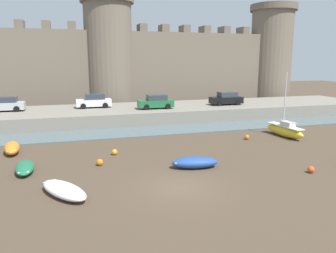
{
  "coord_description": "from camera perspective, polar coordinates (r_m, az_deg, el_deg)",
  "views": [
    {
      "loc": [
        -5.63,
        -16.51,
        7.08
      ],
      "look_at": [
        0.81,
        5.07,
        2.5
      ],
      "focal_mm": 35.0,
      "sensor_mm": 36.0,
      "label": 1
    }
  ],
  "objects": [
    {
      "name": "mooring_buoy_off_centre",
      "position": [
        30.56,
        13.58,
        -1.81
      ],
      "size": [
        0.44,
        0.44,
        0.44
      ],
      "primitive_type": "sphere",
      "color": "orange",
      "rests_on": "ground"
    },
    {
      "name": "mooring_buoy_near_shore",
      "position": [
        22.96,
        23.64,
        -6.88
      ],
      "size": [
        0.44,
        0.44,
        0.44
      ],
      "primitive_type": "sphere",
      "color": "#E04C1E",
      "rests_on": "ground"
    },
    {
      "name": "water_channel",
      "position": [
        32.71,
        -6.3,
        -0.99
      ],
      "size": [
        80.0,
        4.5,
        0.1
      ],
      "primitive_type": "cube",
      "color": "slate",
      "rests_on": "ground"
    },
    {
      "name": "rowboat_foreground_left",
      "position": [
        28.16,
        -25.54,
        -3.34
      ],
      "size": [
        1.51,
        3.37,
        0.8
      ],
      "color": "orange",
      "rests_on": "ground"
    },
    {
      "name": "rowboat_midflat_centre",
      "position": [
        22.0,
        4.68,
        -6.22
      ],
      "size": [
        3.31,
        1.77,
        0.77
      ],
      "color": "#234793",
      "rests_on": "ground"
    },
    {
      "name": "quay_road",
      "position": [
        39.61,
        -8.22,
        2.16
      ],
      "size": [
        65.99,
        10.0,
        1.48
      ],
      "primitive_type": "cube",
      "color": "gray",
      "rests_on": "ground"
    },
    {
      "name": "car_quay_east",
      "position": [
        40.28,
        -12.75,
        4.33
      ],
      "size": [
        4.11,
        1.89,
        1.62
      ],
      "color": "silver",
      "rests_on": "quay_road"
    },
    {
      "name": "car_quay_centre_west",
      "position": [
        42.51,
        10.13,
        4.8
      ],
      "size": [
        4.11,
        1.89,
        1.62
      ],
      "color": "black",
      "rests_on": "quay_road"
    },
    {
      "name": "car_quay_centre_east",
      "position": [
        38.52,
        -2.13,
        4.29
      ],
      "size": [
        4.11,
        1.89,
        1.62
      ],
      "color": "#1E6638",
      "rests_on": "quay_road"
    },
    {
      "name": "sailboat_near_channel_right",
      "position": [
        32.69,
        19.67,
        -0.58
      ],
      "size": [
        1.44,
        4.8,
        5.98
      ],
      "color": "yellow",
      "rests_on": "ground"
    },
    {
      "name": "rowboat_midflat_right",
      "position": [
        23.14,
        -23.67,
        -6.53
      ],
      "size": [
        1.32,
        3.1,
        0.57
      ],
      "color": "#1E6B47",
      "rests_on": "ground"
    },
    {
      "name": "mooring_buoy_mid_mud",
      "position": [
        22.95,
        -11.81,
        -6.12
      ],
      "size": [
        0.46,
        0.46,
        0.46
      ],
      "primitive_type": "sphere",
      "color": "orange",
      "rests_on": "ground"
    },
    {
      "name": "ground_plane",
      "position": [
        18.82,
        2.1,
        -10.61
      ],
      "size": [
        160.0,
        160.0,
        0.0
      ],
      "primitive_type": "plane",
      "color": "#4C3D2D"
    },
    {
      "name": "mooring_buoy_near_channel",
      "position": [
        25.26,
        -9.3,
        -4.42
      ],
      "size": [
        0.44,
        0.44,
        0.44
      ],
      "primitive_type": "sphere",
      "color": "orange",
      "rests_on": "ground"
    },
    {
      "name": "car_quay_west",
      "position": [
        40.65,
        -26.48,
        3.47
      ],
      "size": [
        4.11,
        1.89,
        1.62
      ],
      "color": "#B2B5B7",
      "rests_on": "quay_road"
    },
    {
      "name": "rowboat_foreground_right",
      "position": [
        18.52,
        -17.67,
        -10.46
      ],
      "size": [
        3.06,
        3.87,
        0.62
      ],
      "color": "silver",
      "rests_on": "ground"
    },
    {
      "name": "castle",
      "position": [
        49.24,
        -10.24,
        11.27
      ],
      "size": [
        61.52,
        7.54,
        18.95
      ],
      "color": "#706354",
      "rests_on": "ground"
    }
  ]
}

